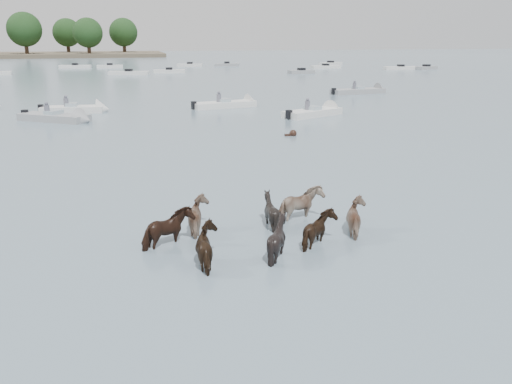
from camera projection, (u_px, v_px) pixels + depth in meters
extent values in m
plane|color=slate|center=(229.00, 237.00, 15.25)|extent=(400.00, 400.00, 0.00)
imported|color=black|center=(168.00, 232.00, 14.53)|extent=(1.66, 1.44, 1.29)
imported|color=#84715A|center=(201.00, 219.00, 15.66)|extent=(1.38, 1.50, 1.25)
imported|color=black|center=(271.00, 214.00, 16.10)|extent=(1.51, 1.51, 1.25)
imported|color=#9D7F6A|center=(300.00, 207.00, 16.63)|extent=(1.71, 1.24, 1.31)
imported|color=black|center=(211.00, 250.00, 13.38)|extent=(1.47, 1.57, 1.26)
imported|color=black|center=(277.00, 242.00, 13.85)|extent=(1.47, 1.38, 1.31)
imported|color=black|center=(318.00, 233.00, 14.59)|extent=(1.44, 1.48, 1.20)
imported|color=#8D7160|center=(359.00, 221.00, 15.54)|extent=(1.20, 1.35, 1.24)
sphere|color=black|center=(293.00, 134.00, 30.72)|extent=(0.44, 0.44, 0.44)
cube|color=black|center=(289.00, 135.00, 30.69)|extent=(0.50, 0.22, 0.18)
cube|color=silver|center=(72.00, 110.00, 39.99)|extent=(4.69, 2.06, 0.55)
cone|color=silver|center=(103.00, 109.00, 40.30)|extent=(1.06, 1.68, 1.60)
cube|color=#99ADB7|center=(72.00, 105.00, 39.89)|extent=(0.91, 1.20, 0.35)
cube|color=black|center=(41.00, 108.00, 39.63)|extent=(0.38, 0.38, 0.60)
cylinder|color=#595966|center=(66.00, 103.00, 39.74)|extent=(0.36, 0.36, 0.70)
sphere|color=#595966|center=(66.00, 97.00, 39.61)|extent=(0.24, 0.24, 0.24)
cube|color=gray|center=(54.00, 118.00, 35.98)|extent=(5.02, 4.18, 0.55)
cone|color=gray|center=(84.00, 120.00, 35.13)|extent=(1.65, 1.83, 1.60)
cube|color=#99ADB7|center=(54.00, 113.00, 35.88)|extent=(1.30, 1.38, 0.35)
cube|color=black|center=(25.00, 114.00, 36.79)|extent=(0.49, 0.49, 0.60)
cylinder|color=#595966|center=(47.00, 110.00, 35.73)|extent=(0.36, 0.36, 0.70)
sphere|color=#595966|center=(46.00, 103.00, 35.61)|extent=(0.24, 0.24, 0.24)
cube|color=silver|center=(224.00, 105.00, 42.74)|extent=(5.44, 2.79, 0.55)
cone|color=silver|center=(252.00, 103.00, 43.91)|extent=(1.25, 1.77, 1.60)
cube|color=#99ADB7|center=(224.00, 101.00, 42.64)|extent=(1.04, 1.28, 0.35)
cube|color=black|center=(194.00, 105.00, 41.52)|extent=(0.42, 0.42, 0.60)
cylinder|color=#595966|center=(219.00, 98.00, 42.49)|extent=(0.36, 0.36, 0.70)
sphere|color=#595966|center=(219.00, 93.00, 42.36)|extent=(0.24, 0.24, 0.24)
cube|color=silver|center=(312.00, 113.00, 38.21)|extent=(5.03, 3.64, 0.55)
cone|color=silver|center=(334.00, 110.00, 39.74)|extent=(1.53, 1.83, 1.60)
cube|color=#99ADB7|center=(313.00, 108.00, 38.11)|extent=(1.23, 1.36, 0.35)
cube|color=black|center=(289.00, 114.00, 36.62)|extent=(0.47, 0.47, 0.60)
cylinder|color=#595966|center=(307.00, 106.00, 37.95)|extent=(0.36, 0.36, 0.70)
sphere|color=#595966|center=(308.00, 100.00, 37.83)|extent=(0.24, 0.24, 0.24)
cube|color=gray|center=(358.00, 92.00, 53.18)|extent=(5.79, 2.41, 0.55)
cone|color=gray|center=(381.00, 90.00, 54.22)|extent=(1.13, 1.72, 1.60)
cube|color=#99ADB7|center=(358.00, 88.00, 53.08)|extent=(0.96, 1.23, 0.35)
cube|color=black|center=(334.00, 91.00, 52.09)|extent=(0.40, 0.40, 0.60)
cylinder|color=#595966|center=(354.00, 86.00, 52.93)|extent=(0.36, 0.36, 0.70)
sphere|color=#595966|center=(355.00, 82.00, 52.80)|extent=(0.24, 0.24, 0.24)
cube|color=silver|center=(75.00, 67.00, 95.82)|extent=(5.70, 2.11, 0.60)
cube|color=black|center=(75.00, 65.00, 95.71)|extent=(1.11, 1.11, 0.50)
cube|color=silver|center=(110.00, 67.00, 95.89)|extent=(4.62, 1.70, 0.60)
cube|color=black|center=(110.00, 65.00, 95.78)|extent=(1.04, 1.04, 0.50)
cube|color=silver|center=(129.00, 73.00, 79.08)|extent=(6.11, 3.04, 0.60)
cube|color=black|center=(129.00, 71.00, 78.97)|extent=(1.23, 1.23, 0.50)
cube|color=silver|center=(169.00, 72.00, 82.72)|extent=(4.90, 1.73, 0.60)
cube|color=black|center=(169.00, 69.00, 82.62)|extent=(1.05, 1.05, 0.50)
cube|color=silver|center=(190.00, 65.00, 100.03)|extent=(5.00, 2.66, 0.60)
cube|color=black|center=(190.00, 63.00, 99.92)|extent=(1.22, 1.22, 0.50)
cube|color=gray|center=(227.00, 65.00, 101.72)|extent=(4.97, 2.39, 0.60)
cube|color=black|center=(227.00, 63.00, 101.61)|extent=(1.17, 1.17, 0.50)
cube|color=gray|center=(301.00, 72.00, 81.56)|extent=(4.30, 2.18, 0.60)
cube|color=black|center=(301.00, 70.00, 81.45)|extent=(1.16, 1.16, 0.50)
cube|color=silver|center=(326.00, 67.00, 94.36)|extent=(5.60, 2.09, 0.60)
cube|color=black|center=(326.00, 65.00, 94.25)|extent=(1.10, 1.10, 0.50)
cube|color=silver|center=(330.00, 64.00, 105.21)|extent=(5.37, 3.26, 0.60)
cube|color=black|center=(331.00, 62.00, 105.10)|extent=(1.29, 1.29, 0.50)
cube|color=silver|center=(401.00, 68.00, 91.44)|extent=(6.04, 1.79, 0.60)
cube|color=black|center=(401.00, 66.00, 91.33)|extent=(1.05, 1.05, 0.50)
cube|color=gray|center=(426.00, 68.00, 91.81)|extent=(4.47, 2.88, 0.60)
cube|color=black|center=(426.00, 66.00, 91.70)|extent=(1.29, 1.29, 0.50)
cylinder|color=#382619|center=(27.00, 50.00, 141.45)|extent=(1.00, 1.00, 4.03)
sphere|color=black|center=(24.00, 29.00, 139.95)|extent=(8.96, 8.96, 8.96)
cylinder|color=#382619|center=(68.00, 49.00, 155.29)|extent=(1.00, 1.00, 3.63)
sphere|color=black|center=(67.00, 33.00, 153.95)|extent=(8.06, 8.06, 8.06)
cylinder|color=#382619|center=(89.00, 50.00, 144.43)|extent=(1.00, 1.00, 3.56)
sphere|color=black|center=(88.00, 33.00, 143.11)|extent=(7.92, 7.92, 7.92)
cylinder|color=#382619|center=(125.00, 49.00, 156.70)|extent=(1.00, 1.00, 3.68)
sphere|color=black|center=(123.00, 32.00, 155.34)|extent=(8.17, 8.17, 8.17)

